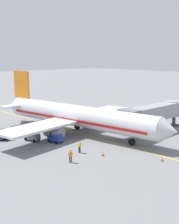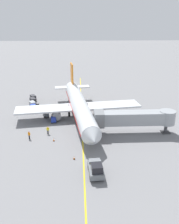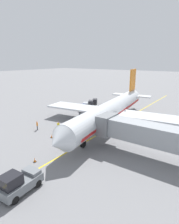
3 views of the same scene
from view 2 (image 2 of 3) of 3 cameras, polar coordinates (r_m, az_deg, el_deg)
The scene contains 16 objects.
ground_plane at distance 61.33m, azimuth -1.80°, elevation -0.91°, with size 400.00×400.00×0.00m, color slate.
gate_lead_in_line at distance 61.33m, azimuth -1.80°, elevation -0.91°, with size 0.24×80.00×0.01m, color gold.
parked_airliner at distance 58.92m, azimuth -2.40°, elevation 1.45°, with size 30.42×37.32×10.63m.
jet_bridge at distance 51.97m, azimuth 10.37°, elevation -1.36°, with size 16.90×3.50×4.98m.
pushback_tractor at distance 39.17m, azimuth 1.51°, elevation -13.01°, with size 2.49×4.54×2.40m.
baggage_tug_lead at distance 58.31m, azimuth -8.30°, elevation -1.60°, with size 1.52×2.61×1.62m.
baggage_tug_trailing at distance 65.91m, azimuth -11.84°, elevation 0.90°, with size 1.75×2.70×1.62m.
baggage_tug_spare at distance 61.60m, azimuth -10.02°, elevation -0.43°, with size 1.84×2.73×1.62m.
baggage_cart_front at distance 66.03m, azimuth -12.79°, elevation 1.08°, with size 2.20×2.87×1.58m.
baggage_cart_second_in_train at distance 68.69m, azimuth -13.03°, elevation 1.85°, with size 2.20×2.87×1.58m.
baggage_cart_third_in_train at distance 71.63m, azimuth -12.95°, elevation 2.66°, with size 2.20×2.87×1.58m.
baggage_cart_tail_end at distance 74.17m, azimuth -12.88°, elevation 3.31°, with size 2.20×2.87×1.58m.
ground_crew_wing_walker at distance 52.47m, azimuth -9.60°, elevation -4.08°, with size 0.73×0.26×1.69m.
ground_crew_loader at distance 51.13m, azimuth -13.76°, elevation -5.12°, with size 0.65×0.48×1.69m.
safety_cone_nose_left at distance 49.74m, azimuth -8.25°, elevation -6.33°, with size 0.36×0.36×0.59m.
safety_cone_nose_right at distance 43.50m, azimuth -3.58°, elevation -10.49°, with size 0.36×0.36×0.59m.
Camera 2 is at (0.61, 56.78, 23.17)m, focal length 39.63 mm.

